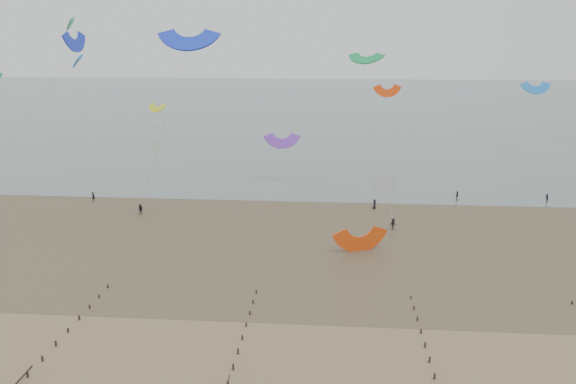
# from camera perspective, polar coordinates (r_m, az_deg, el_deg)

# --- Properties ---
(ground) EXTENTS (500.00, 500.00, 0.00)m
(ground) POSITION_cam_1_polar(r_m,az_deg,el_deg) (57.61, -8.97, -15.19)
(ground) COLOR brown
(ground) RESTS_ON ground
(sea_and_shore) EXTENTS (500.00, 665.00, 0.03)m
(sea_and_shore) POSITION_cam_1_polar(r_m,az_deg,el_deg) (89.00, -6.49, -3.71)
(sea_and_shore) COLOR #475654
(sea_and_shore) RESTS_ON ground
(kitesurfer_lead) EXTENTS (0.75, 0.60, 1.78)m
(kitesurfer_lead) POSITION_cam_1_polar(r_m,az_deg,el_deg) (108.70, -19.17, -0.42)
(kitesurfer_lead) COLOR black
(kitesurfer_lead) RESTS_ON ground
(kitesurfers) EXTENTS (126.63, 27.51, 1.86)m
(kitesurfers) POSITION_cam_1_polar(r_m,az_deg,el_deg) (100.79, 11.16, -1.07)
(kitesurfers) COLOR black
(kitesurfers) RESTS_ON ground
(grounded_kite) EXTENTS (8.25, 7.38, 3.75)m
(grounded_kite) POSITION_cam_1_polar(r_m,az_deg,el_deg) (80.22, 7.31, -5.95)
(grounded_kite) COLOR #E3440E
(grounded_kite) RESTS_ON ground
(kites_airborne) EXTENTS (251.81, 109.44, 43.16)m
(kites_airborne) POSITION_cam_1_polar(r_m,az_deg,el_deg) (137.96, -3.48, 12.45)
(kites_airborne) COLOR red
(kites_airborne) RESTS_ON ground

